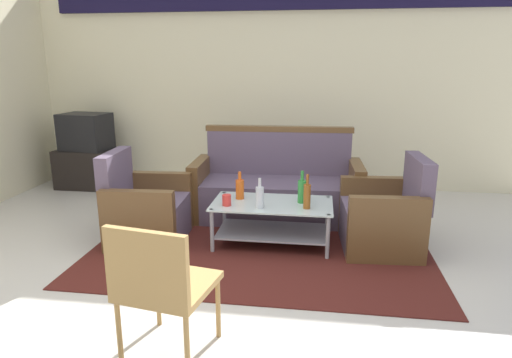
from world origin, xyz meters
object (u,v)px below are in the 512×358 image
object	(u,v)px
bottle_clear	(260,197)
bottle_orange	(240,189)
armchair_right	(384,219)
bottle_green	(302,191)
couch	(277,189)
armchair_left	(146,211)
cup	(227,200)
wicker_chair	(160,281)
tv_stand	(89,168)
coffee_table	(272,217)
bottle_brown	(307,196)
television	(86,132)

from	to	relation	value
bottle_clear	bottle_orange	bearing A→B (deg)	132.80
armchair_right	bottle_orange	distance (m)	1.35
bottle_clear	bottle_green	bearing A→B (deg)	29.41
couch	armchair_left	xyz separation A→B (m)	(-1.17, -0.83, -0.03)
cup	wicker_chair	size ratio (longest dim) A/B	0.12
cup	tv_stand	xyz separation A→B (m)	(-2.29, 1.78, -0.20)
coffee_table	bottle_brown	distance (m)	0.43
bottle_orange	coffee_table	bearing A→B (deg)	-14.29
armchair_left	bottle_green	size ratio (longest dim) A/B	2.84
bottle_green	bottle_orange	bearing A→B (deg)	176.61
bottle_brown	wicker_chair	xyz separation A→B (m)	(-0.75, -1.64, -0.03)
bottle_orange	bottle_green	xyz separation A→B (m)	(0.58, -0.03, 0.01)
bottle_orange	television	world-z (taller)	television
television	coffee_table	bearing A→B (deg)	155.64
cup	television	bearing A→B (deg)	142.03
couch	television	distance (m)	2.83
bottle_clear	bottle_green	size ratio (longest dim) A/B	0.91
armchair_left	bottle_orange	size ratio (longest dim) A/B	3.25
bottle_brown	television	bearing A→B (deg)	149.55
coffee_table	bottle_brown	xyz separation A→B (m)	(0.32, -0.12, 0.26)
wicker_chair	tv_stand	bearing A→B (deg)	133.61
bottle_clear	bottle_orange	size ratio (longest dim) A/B	1.04
bottle_green	bottle_brown	bearing A→B (deg)	-72.52
coffee_table	wicker_chair	bearing A→B (deg)	-103.75
bottle_orange	wicker_chair	xyz separation A→B (m)	(-0.11, -1.84, -0.01)
couch	bottle_brown	size ratio (longest dim) A/B	5.87
wicker_chair	coffee_table	bearing A→B (deg)	86.36
coffee_table	bottle_brown	world-z (taller)	bottle_brown
wicker_chair	armchair_left	bearing A→B (deg)	124.46
armchair_right	television	distance (m)	4.05
armchair_left	coffee_table	world-z (taller)	armchair_left
tv_stand	television	distance (m)	0.50
wicker_chair	bottle_brown	bearing A→B (deg)	75.57
tv_stand	wicker_chair	distance (m)	4.09
couch	bottle_brown	distance (m)	0.98
couch	bottle_brown	bearing A→B (deg)	109.36
bottle_green	cup	world-z (taller)	bottle_green
tv_stand	television	bearing A→B (deg)	82.83
cup	tv_stand	world-z (taller)	tv_stand
coffee_table	armchair_right	bearing A→B (deg)	3.33
armchair_right	bottle_clear	xyz separation A→B (m)	(-1.11, -0.22, 0.23)
armchair_left	coffee_table	bearing A→B (deg)	89.66
bottle_green	coffee_table	bearing A→B (deg)	-170.21
television	wicker_chair	world-z (taller)	television
armchair_right	tv_stand	world-z (taller)	armchair_right
armchair_right	tv_stand	xyz separation A→B (m)	(-3.70, 1.58, -0.03)
coffee_table	bottle_green	world-z (taller)	bottle_green
couch	bottle_orange	world-z (taller)	couch
armchair_right	bottle_brown	size ratio (longest dim) A/B	2.74
bottle_orange	couch	bearing A→B (deg)	67.74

